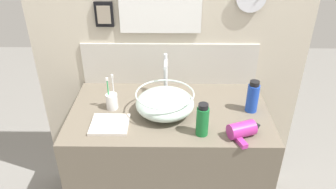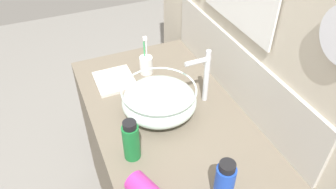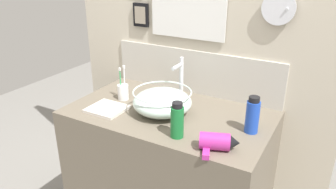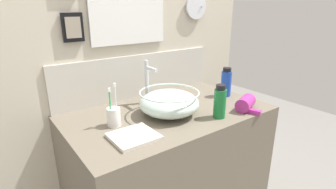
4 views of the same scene
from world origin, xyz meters
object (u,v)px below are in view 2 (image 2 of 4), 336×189
glass_bowl_sink (159,100)px  toothbrush_cup (146,64)px  soap_dispenser (226,183)px  hand_towel (115,80)px  spray_bottle (131,141)px  faucet (204,74)px

glass_bowl_sink → toothbrush_cup: size_ratio=1.50×
toothbrush_cup → soap_dispenser: (0.77, -0.01, 0.04)m
glass_bowl_sink → hand_towel: size_ratio=1.63×
glass_bowl_sink → toothbrush_cup: (-0.30, 0.05, -0.02)m
spray_bottle → toothbrush_cup: bearing=154.5°
toothbrush_cup → spray_bottle: toothbrush_cup is taller
faucet → toothbrush_cup: faucet is taller
spray_bottle → hand_towel: 0.48m
toothbrush_cup → soap_dispenser: bearing=-0.7°
faucet → toothbrush_cup: 0.35m
toothbrush_cup → glass_bowl_sink: bearing=-9.2°
glass_bowl_sink → faucet: (0.00, 0.21, 0.08)m
glass_bowl_sink → faucet: faucet is taller
toothbrush_cup → hand_towel: (0.01, -0.17, -0.04)m
hand_towel → soap_dispenser: bearing=11.7°
spray_bottle → faucet: bearing=115.6°
glass_bowl_sink → spray_bottle: 0.26m
soap_dispenser → glass_bowl_sink: bearing=-175.5°
soap_dispenser → hand_towel: (-0.76, -0.16, -0.08)m
soap_dispenser → spray_bottle: soap_dispenser is taller
faucet → hand_towel: size_ratio=1.32×
glass_bowl_sink → spray_bottle: bearing=-44.4°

